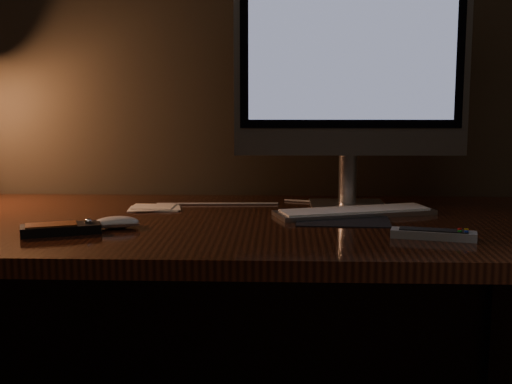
{
  "coord_description": "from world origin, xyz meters",
  "views": [
    {
      "loc": [
        0.14,
        0.22,
        1.07
      ],
      "look_at": [
        0.08,
        1.73,
        0.84
      ],
      "focal_mm": 50.0,
      "sensor_mm": 36.0,
      "label": 1
    }
  ],
  "objects_px": {
    "desk": "(227,266)",
    "keyboard": "(355,212)",
    "tv_remote": "(433,234)",
    "monitor": "(351,64)",
    "mouse": "(116,224)",
    "media_remote": "(61,229)"
  },
  "relations": [
    {
      "from": "keyboard",
      "to": "mouse",
      "type": "relative_size",
      "value": 3.97
    },
    {
      "from": "media_remote",
      "to": "keyboard",
      "type": "bearing_deg",
      "value": 0.87
    },
    {
      "from": "desk",
      "to": "keyboard",
      "type": "relative_size",
      "value": 4.08
    },
    {
      "from": "keyboard",
      "to": "mouse",
      "type": "height_order",
      "value": "mouse"
    },
    {
      "from": "desk",
      "to": "monitor",
      "type": "distance_m",
      "value": 0.59
    },
    {
      "from": "monitor",
      "to": "mouse",
      "type": "relative_size",
      "value": 6.27
    },
    {
      "from": "monitor",
      "to": "mouse",
      "type": "xyz_separation_m",
      "value": [
        -0.54,
        -0.28,
        -0.36
      ]
    },
    {
      "from": "tv_remote",
      "to": "keyboard",
      "type": "bearing_deg",
      "value": 130.84
    },
    {
      "from": "keyboard",
      "to": "tv_remote",
      "type": "xyz_separation_m",
      "value": [
        0.14,
        -0.26,
        0.0
      ]
    },
    {
      "from": "mouse",
      "to": "media_remote",
      "type": "xyz_separation_m",
      "value": [
        -0.11,
        -0.06,
        0.0
      ]
    },
    {
      "from": "keyboard",
      "to": "mouse",
      "type": "xyz_separation_m",
      "value": [
        -0.55,
        -0.18,
        0.0
      ]
    },
    {
      "from": "monitor",
      "to": "media_remote",
      "type": "height_order",
      "value": "monitor"
    },
    {
      "from": "keyboard",
      "to": "media_remote",
      "type": "distance_m",
      "value": 0.7
    },
    {
      "from": "media_remote",
      "to": "tv_remote",
      "type": "height_order",
      "value": "media_remote"
    },
    {
      "from": "desk",
      "to": "mouse",
      "type": "distance_m",
      "value": 0.32
    },
    {
      "from": "keyboard",
      "to": "tv_remote",
      "type": "distance_m",
      "value": 0.3
    },
    {
      "from": "desk",
      "to": "keyboard",
      "type": "distance_m",
      "value": 0.34
    },
    {
      "from": "desk",
      "to": "monitor",
      "type": "xyz_separation_m",
      "value": [
        0.31,
        0.11,
        0.5
      ]
    },
    {
      "from": "keyboard",
      "to": "desk",
      "type": "bearing_deg",
      "value": 165.45
    },
    {
      "from": "desk",
      "to": "tv_remote",
      "type": "relative_size",
      "value": 8.94
    },
    {
      "from": "keyboard",
      "to": "media_remote",
      "type": "xyz_separation_m",
      "value": [
        -0.65,
        -0.25,
        0.0
      ]
    },
    {
      "from": "desk",
      "to": "tv_remote",
      "type": "xyz_separation_m",
      "value": [
        0.45,
        -0.25,
        0.14
      ]
    }
  ]
}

